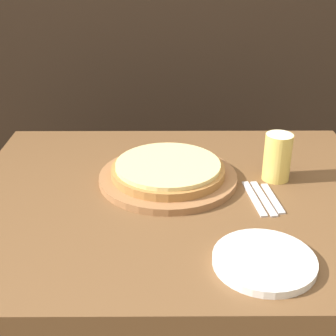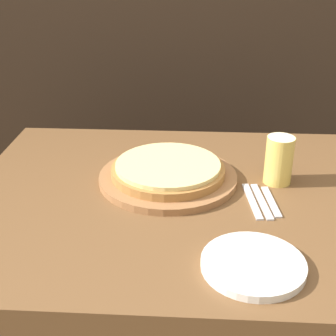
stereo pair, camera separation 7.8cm
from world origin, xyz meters
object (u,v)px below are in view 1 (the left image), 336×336
(dinner_plate, at_px, (264,261))
(spoon, at_px, (273,198))
(fork, at_px, (254,198))
(beer_glass, at_px, (278,155))
(dinner_knife, at_px, (263,198))
(pizza_on_board, at_px, (168,173))

(dinner_plate, relative_size, spoon, 1.39)
(spoon, bearing_deg, fork, -180.00)
(beer_glass, relative_size, dinner_plate, 0.62)
(dinner_knife, bearing_deg, pizza_on_board, 156.71)
(dinner_plate, distance_m, spoon, 0.29)
(pizza_on_board, height_order, spoon, pizza_on_board)
(pizza_on_board, height_order, fork, pizza_on_board)
(pizza_on_board, xyz_separation_m, fork, (0.23, -0.11, -0.02))
(beer_glass, xyz_separation_m, fork, (-0.08, -0.12, -0.07))
(pizza_on_board, bearing_deg, beer_glass, 1.89)
(pizza_on_board, height_order, dinner_plate, pizza_on_board)
(pizza_on_board, relative_size, spoon, 2.48)
(dinner_plate, relative_size, fork, 1.18)
(beer_glass, xyz_separation_m, spoon, (-0.03, -0.12, -0.07))
(pizza_on_board, distance_m, beer_glass, 0.32)
(pizza_on_board, xyz_separation_m, beer_glass, (0.31, 0.01, 0.05))
(dinner_plate, xyz_separation_m, fork, (0.03, 0.28, -0.01))
(beer_glass, distance_m, fork, 0.16)
(spoon, bearing_deg, pizza_on_board, 158.60)
(dinner_plate, xyz_separation_m, dinner_knife, (0.05, 0.28, -0.01))
(pizza_on_board, bearing_deg, fork, -25.51)
(fork, bearing_deg, beer_glass, 55.66)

